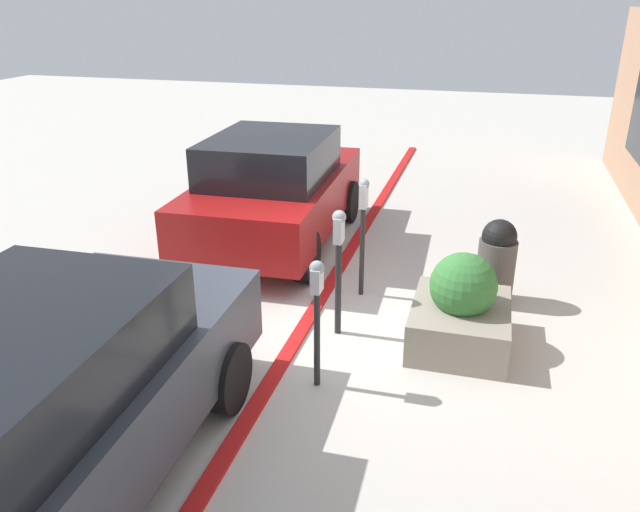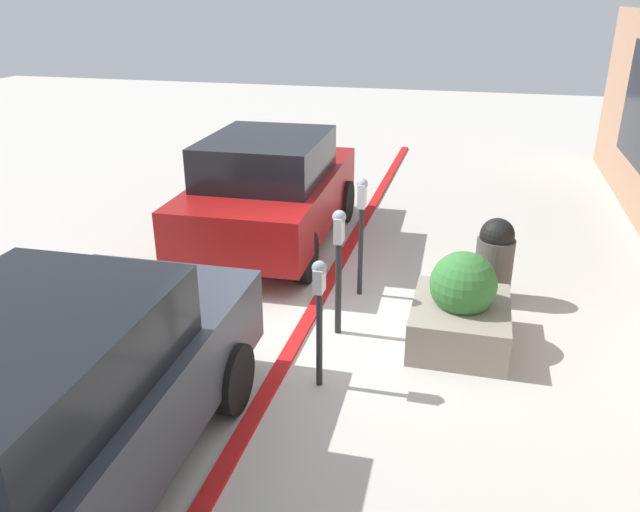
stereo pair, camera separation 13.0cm
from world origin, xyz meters
name	(u,v)px [view 2 (the right image)]	position (x,y,z in m)	size (l,w,h in m)	color
ground_plane	(311,328)	(0.00, 0.00, 0.00)	(40.00, 40.00, 0.00)	beige
curb_strip	(304,326)	(0.00, 0.08, 0.02)	(19.00, 0.16, 0.04)	red
parking_meter_nearest	(319,300)	(-1.08, -0.38, 0.95)	(0.17, 0.14, 1.36)	#232326
parking_meter_second	(339,252)	(-0.01, -0.33, 1.01)	(0.18, 0.15, 1.50)	#232326
parking_meter_middle	(362,217)	(1.05, -0.38, 1.07)	(0.16, 0.14, 1.56)	#232326
planter_box	(461,309)	(0.10, -1.70, 0.42)	(1.30, 1.06, 1.09)	gray
parked_car_front	(43,409)	(-3.09, 1.18, 0.85)	(4.46, 1.99, 1.65)	#383D47
parked_car_middle	(270,189)	(2.48, 1.31, 0.88)	(4.14, 2.04, 1.72)	maroon
trash_bin	(494,260)	(1.31, -2.05, 0.55)	(0.47, 0.47, 1.10)	#514C47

